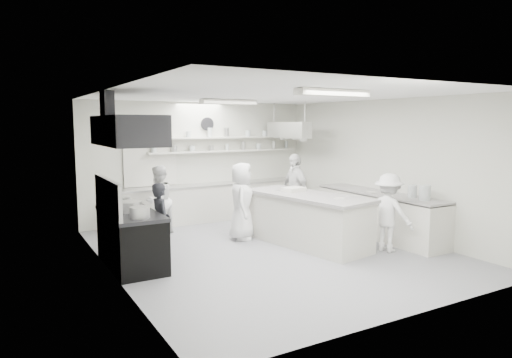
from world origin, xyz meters
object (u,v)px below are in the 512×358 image
stove (131,240)px  back_counter (216,202)px  cook_back (159,200)px  right_counter (379,215)px  prep_island (307,221)px  cook_stove (161,222)px

stove → back_counter: bearing=44.0°
stove → cook_back: size_ratio=1.16×
stove → right_counter: bearing=-6.5°
back_counter → cook_back: 2.00m
prep_island → cook_back: cook_back is taller
prep_island → right_counter: bearing=-18.0°
stove → back_counter: (2.90, 2.80, 0.01)m
prep_island → cook_back: size_ratio=1.74×
stove → cook_stove: bearing=5.1°
stove → cook_back: cook_back is taller
cook_stove → right_counter: bearing=-97.8°
cook_back → stove: bearing=24.0°
cook_stove → cook_back: cook_back is taller
prep_island → back_counter: bearing=90.3°
stove → cook_stove: cook_stove is taller
stove → cook_stove: (0.55, 0.05, 0.26)m
stove → right_counter: 5.28m
back_counter → right_counter: 4.13m
stove → right_counter: right_counter is taller
stove → prep_island: prep_island is taller
back_counter → prep_island: size_ratio=1.86×
right_counter → cook_back: cook_back is taller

